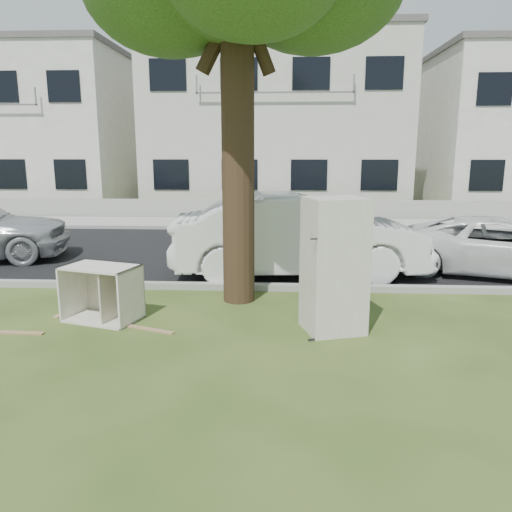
# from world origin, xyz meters

# --- Properties ---
(ground) EXTENTS (120.00, 120.00, 0.00)m
(ground) POSITION_xyz_m (0.00, 0.00, 0.00)
(ground) COLOR #314518
(road) EXTENTS (120.00, 7.00, 0.01)m
(road) POSITION_xyz_m (0.00, 6.00, 0.01)
(road) COLOR black
(road) RESTS_ON ground
(kerb_near) EXTENTS (120.00, 0.18, 0.12)m
(kerb_near) POSITION_xyz_m (0.00, 2.45, 0.00)
(kerb_near) COLOR gray
(kerb_near) RESTS_ON ground
(kerb_far) EXTENTS (120.00, 0.18, 0.12)m
(kerb_far) POSITION_xyz_m (0.00, 9.55, 0.00)
(kerb_far) COLOR gray
(kerb_far) RESTS_ON ground
(sidewalk) EXTENTS (120.00, 2.80, 0.01)m
(sidewalk) POSITION_xyz_m (0.00, 11.00, 0.01)
(sidewalk) COLOR gray
(sidewalk) RESTS_ON ground
(low_wall) EXTENTS (120.00, 0.15, 0.70)m
(low_wall) POSITION_xyz_m (0.00, 12.60, 0.35)
(low_wall) COLOR gray
(low_wall) RESTS_ON ground
(townhouse_left) EXTENTS (10.20, 8.16, 7.04)m
(townhouse_left) POSITION_xyz_m (-12.00, 17.50, 3.52)
(townhouse_left) COLOR white
(townhouse_left) RESTS_ON ground
(townhouse_center) EXTENTS (11.22, 8.16, 7.44)m
(townhouse_center) POSITION_xyz_m (0.00, 17.50, 3.72)
(townhouse_center) COLOR beige
(townhouse_center) RESTS_ON ground
(fridge) EXTENTS (0.96, 0.93, 1.92)m
(fridge) POSITION_xyz_m (1.08, 0.41, 0.96)
(fridge) COLOR beige
(fridge) RESTS_ON ground
(cabinet) EXTENTS (1.24, 0.96, 0.85)m
(cabinet) POSITION_xyz_m (-2.40, 0.67, 0.42)
(cabinet) COLOR white
(cabinet) RESTS_ON ground
(plank_a) EXTENTS (1.21, 0.13, 0.02)m
(plank_a) POSITION_xyz_m (-3.63, 0.01, 0.01)
(plank_a) COLOR #957248
(plank_a) RESTS_ON ground
(plank_b) EXTENTS (0.85, 0.39, 0.02)m
(plank_b) POSITION_xyz_m (-1.60, 0.26, 0.01)
(plank_b) COLOR #9C7651
(plank_b) RESTS_ON ground
(plank_c) EXTENTS (0.20, 0.80, 0.02)m
(plank_c) POSITION_xyz_m (-3.12, 1.07, 0.01)
(plank_c) COLOR #9D8157
(plank_c) RESTS_ON ground
(car_center) EXTENTS (5.28, 2.25, 1.70)m
(car_center) POSITION_xyz_m (0.68, 3.57, 0.85)
(car_center) COLOR silver
(car_center) RESTS_ON ground
(car_right) EXTENTS (4.71, 3.24, 1.20)m
(car_right) POSITION_xyz_m (4.92, 3.88, 0.60)
(car_right) COLOR silver
(car_right) RESTS_ON ground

